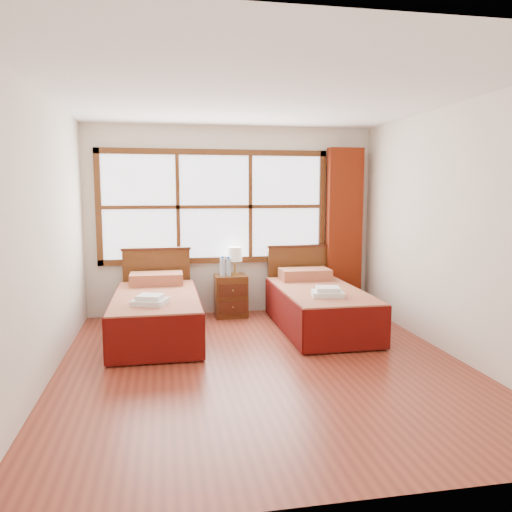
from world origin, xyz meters
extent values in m
plane|color=brown|center=(0.00, 0.00, 0.00)|extent=(4.50, 4.50, 0.00)
plane|color=white|center=(0.00, 0.00, 2.60)|extent=(4.50, 4.50, 0.00)
plane|color=silver|center=(0.00, 2.25, 1.30)|extent=(4.00, 0.00, 4.00)
plane|color=silver|center=(-2.00, 0.00, 1.30)|extent=(0.00, 4.50, 4.50)
plane|color=silver|center=(2.00, 0.00, 1.30)|extent=(0.00, 4.50, 4.50)
cube|color=white|center=(-0.25, 2.22, 1.50)|extent=(3.00, 0.02, 1.40)
cube|color=#542D12|center=(-0.25, 2.20, 0.76)|extent=(3.16, 0.06, 0.08)
cube|color=#542D12|center=(-0.25, 2.20, 2.24)|extent=(3.16, 0.06, 0.08)
cube|color=#542D12|center=(-1.79, 2.20, 1.50)|extent=(0.08, 0.06, 1.56)
cube|color=#542D12|center=(1.29, 2.20, 1.50)|extent=(0.08, 0.06, 1.56)
cube|color=#542D12|center=(-0.75, 2.20, 1.50)|extent=(0.05, 0.05, 1.40)
cube|color=#542D12|center=(0.25, 2.20, 1.50)|extent=(0.05, 0.05, 1.40)
cube|color=#542D12|center=(-0.25, 2.20, 1.50)|extent=(3.00, 0.05, 0.05)
cube|color=maroon|center=(1.60, 2.11, 1.17)|extent=(0.50, 0.16, 2.30)
cube|color=#411C0D|center=(-1.05, 1.13, 0.14)|extent=(0.86, 1.71, 0.28)
cube|color=maroon|center=(-1.05, 1.13, 0.40)|extent=(0.96, 1.90, 0.23)
cube|color=#5B0D09|center=(-1.54, 1.13, 0.26)|extent=(0.03, 1.90, 0.48)
cube|color=#5B0D09|center=(-0.57, 1.13, 0.26)|extent=(0.03, 1.90, 0.48)
cube|color=#5B0D09|center=(-1.05, 0.18, 0.26)|extent=(0.96, 0.03, 0.48)
cube|color=maroon|center=(-1.05, 1.82, 0.59)|extent=(0.67, 0.39, 0.15)
cube|color=#542D12|center=(-1.05, 2.14, 0.47)|extent=(0.89, 0.06, 0.93)
cube|color=#411C0D|center=(-1.05, 2.14, 0.94)|extent=(0.93, 0.08, 0.04)
cube|color=#411C0D|center=(0.94, 1.13, 0.14)|extent=(0.86, 1.71, 0.28)
cube|color=maroon|center=(0.94, 1.13, 0.40)|extent=(0.96, 1.90, 0.23)
cube|color=#5B0D09|center=(0.46, 1.13, 0.26)|extent=(0.03, 1.90, 0.47)
cube|color=#5B0D09|center=(1.42, 1.13, 0.26)|extent=(0.03, 1.90, 0.47)
cube|color=#5B0D09|center=(0.94, 0.18, 0.26)|extent=(0.96, 0.03, 0.47)
cube|color=maroon|center=(0.94, 1.82, 0.59)|extent=(0.67, 0.39, 0.15)
cube|color=#542D12|center=(0.94, 2.14, 0.47)|extent=(0.89, 0.06, 0.93)
cube|color=#411C0D|center=(0.94, 2.14, 0.94)|extent=(0.93, 0.08, 0.04)
cube|color=#542D12|center=(-0.06, 2.00, 0.29)|extent=(0.43, 0.38, 0.58)
cube|color=#411C0D|center=(-0.06, 1.80, 0.17)|extent=(0.38, 0.02, 0.17)
cube|color=#411C0D|center=(-0.06, 1.80, 0.40)|extent=(0.38, 0.02, 0.17)
sphere|color=olive|center=(-0.06, 1.78, 0.17)|extent=(0.03, 0.03, 0.03)
sphere|color=olive|center=(-0.06, 1.78, 0.40)|extent=(0.03, 0.03, 0.03)
cube|color=white|center=(-1.11, 0.66, 0.54)|extent=(0.42, 0.40, 0.05)
cube|color=white|center=(-1.11, 0.66, 0.59)|extent=(0.32, 0.30, 0.05)
cube|color=white|center=(0.90, 0.73, 0.54)|extent=(0.41, 0.37, 0.06)
cube|color=white|center=(0.90, 0.73, 0.59)|extent=(0.31, 0.28, 0.05)
cylinder|color=#BA893B|center=(0.00, 2.03, 0.59)|extent=(0.12, 0.12, 0.02)
cylinder|color=#BA893B|center=(0.00, 2.03, 0.68)|extent=(0.03, 0.03, 0.16)
cylinder|color=white|center=(0.00, 2.03, 0.86)|extent=(0.20, 0.20, 0.20)
cylinder|color=#A5BDD4|center=(-0.17, 1.95, 0.69)|extent=(0.07, 0.07, 0.24)
cylinder|color=blue|center=(-0.17, 1.95, 0.83)|extent=(0.03, 0.03, 0.03)
cylinder|color=#A5BDD4|center=(-0.09, 1.95, 0.69)|extent=(0.07, 0.07, 0.23)
cylinder|color=blue|center=(-0.09, 1.95, 0.82)|extent=(0.03, 0.03, 0.03)
camera|label=1|loc=(-0.94, -4.68, 1.71)|focal=35.00mm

